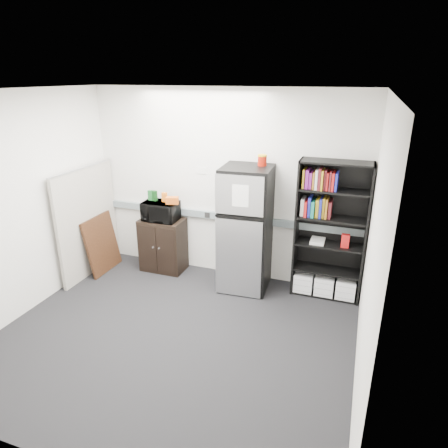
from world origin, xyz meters
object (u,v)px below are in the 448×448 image
object	(u,v)px
cabinet	(163,245)
microwave	(161,211)
bookshelf	(330,232)
cubicle_partition	(88,221)
refrigerator	(246,229)

from	to	relation	value
cabinet	microwave	bearing A→B (deg)	-90.00
bookshelf	microwave	size ratio (longest dim) A/B	3.64
bookshelf	cabinet	distance (m)	2.49
cubicle_partition	microwave	bearing A→B (deg)	22.17
bookshelf	microwave	xyz separation A→B (m)	(-2.43, -0.08, 0.04)
cubicle_partition	cabinet	xyz separation A→B (m)	(0.99, 0.42, -0.41)
cubicle_partition	cabinet	size ratio (longest dim) A/B	1.99
cubicle_partition	microwave	xyz separation A→B (m)	(0.99, 0.40, 0.14)
refrigerator	microwave	bearing A→B (deg)	173.84
cabinet	refrigerator	xyz separation A→B (m)	(1.33, -0.08, 0.46)
bookshelf	cabinet	bearing A→B (deg)	-178.48
cabinet	microwave	distance (m)	0.55
microwave	refrigerator	xyz separation A→B (m)	(1.33, -0.06, -0.09)
cabinet	cubicle_partition	bearing A→B (deg)	-157.05
cubicle_partition	microwave	size ratio (longest dim) A/B	3.19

